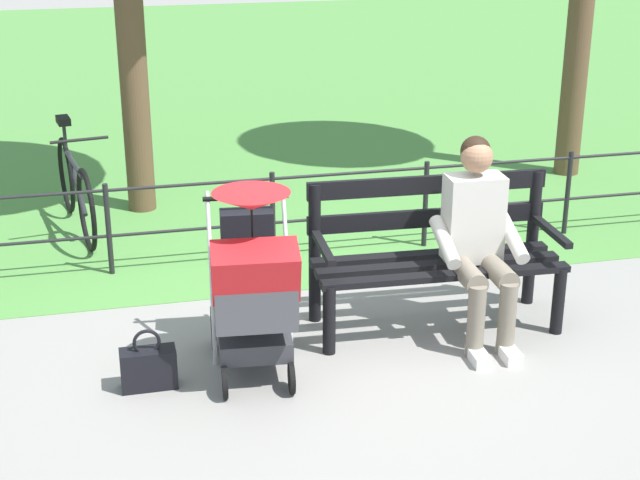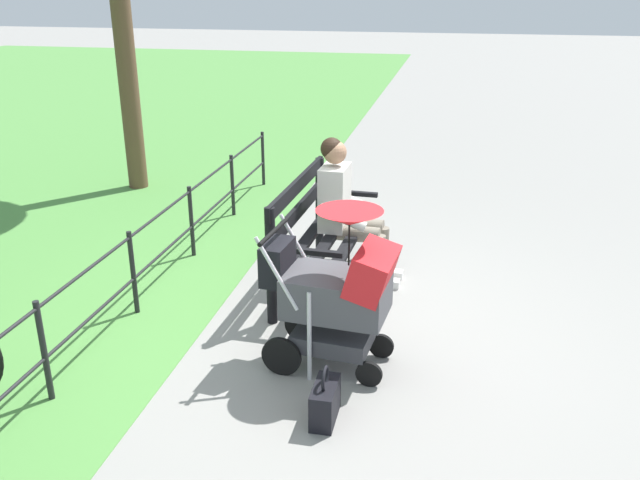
{
  "view_description": "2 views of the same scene",
  "coord_description": "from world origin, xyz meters",
  "px_view_note": "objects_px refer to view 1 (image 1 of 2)",
  "views": [
    {
      "loc": [
        1.25,
        5.33,
        2.79
      ],
      "look_at": [
        0.01,
        0.14,
        0.74
      ],
      "focal_mm": 53.95,
      "sensor_mm": 36.0,
      "label": 1
    },
    {
      "loc": [
        4.45,
        1.01,
        2.53
      ],
      "look_at": [
        -0.05,
        0.07,
        0.73
      ],
      "focal_mm": 37.72,
      "sensor_mm": 36.0,
      "label": 2
    }
  ],
  "objects_px": {
    "stroller": "(253,280)",
    "handbag": "(149,367)",
    "park_bench": "(433,247)",
    "person_on_bench": "(478,235)",
    "bicycle": "(75,187)"
  },
  "relations": [
    {
      "from": "park_bench",
      "to": "bicycle",
      "type": "height_order",
      "value": "park_bench"
    },
    {
      "from": "stroller",
      "to": "bicycle",
      "type": "relative_size",
      "value": 0.7
    },
    {
      "from": "person_on_bench",
      "to": "handbag",
      "type": "relative_size",
      "value": 3.45
    },
    {
      "from": "person_on_bench",
      "to": "handbag",
      "type": "distance_m",
      "value": 2.17
    },
    {
      "from": "stroller",
      "to": "bicycle",
      "type": "bearing_deg",
      "value": -69.99
    },
    {
      "from": "park_bench",
      "to": "handbag",
      "type": "height_order",
      "value": "park_bench"
    },
    {
      "from": "handbag",
      "to": "park_bench",
      "type": "bearing_deg",
      "value": -166.51
    },
    {
      "from": "handbag",
      "to": "bicycle",
      "type": "relative_size",
      "value": 0.22
    },
    {
      "from": "person_on_bench",
      "to": "bicycle",
      "type": "distance_m",
      "value": 3.59
    },
    {
      "from": "stroller",
      "to": "handbag",
      "type": "height_order",
      "value": "stroller"
    },
    {
      "from": "person_on_bench",
      "to": "stroller",
      "type": "relative_size",
      "value": 1.11
    },
    {
      "from": "stroller",
      "to": "bicycle",
      "type": "xyz_separation_m",
      "value": [
        1.01,
        -2.77,
        -0.23
      ]
    },
    {
      "from": "park_bench",
      "to": "person_on_bench",
      "type": "bearing_deg",
      "value": 133.23
    },
    {
      "from": "stroller",
      "to": "handbag",
      "type": "distance_m",
      "value": 0.78
    },
    {
      "from": "park_bench",
      "to": "stroller",
      "type": "bearing_deg",
      "value": 18.13
    }
  ]
}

